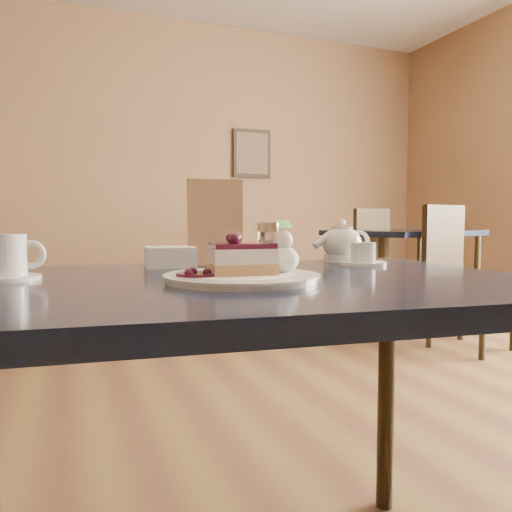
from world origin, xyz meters
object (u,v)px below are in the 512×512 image
object	(u,v)px
main_table	(236,317)
dessert_plate	(242,278)
coffee_set	(6,260)
bg_table_far_right	(401,318)
tea_set	(346,247)
cheesecake_slice	(242,259)

from	to	relation	value
main_table	dessert_plate	distance (m)	0.09
main_table	coffee_set	xyz separation A→B (m)	(-0.40, 0.12, 0.11)
dessert_plate	coffee_set	xyz separation A→B (m)	(-0.40, 0.17, 0.03)
dessert_plate	bg_table_far_right	world-z (taller)	bg_table_far_right
dessert_plate	bg_table_far_right	distance (m)	3.20
tea_set	coffee_set	bearing A→B (deg)	-171.29
coffee_set	tea_set	distance (m)	0.80
dessert_plate	tea_set	distance (m)	0.49
main_table	cheesecake_slice	distance (m)	0.12
main_table	cheesecake_slice	world-z (taller)	cheesecake_slice
main_table	tea_set	size ratio (longest dim) A/B	5.64
coffee_set	bg_table_far_right	distance (m)	3.37
tea_set	bg_table_far_right	size ratio (longest dim) A/B	0.12
dessert_plate	main_table	bearing A→B (deg)	84.50
coffee_set	tea_set	bearing A→B (deg)	8.71
dessert_plate	coffee_set	world-z (taller)	coffee_set
coffee_set	main_table	bearing A→B (deg)	-17.32
main_table	dessert_plate	bearing A→B (deg)	-90.00
dessert_plate	cheesecake_slice	distance (m)	0.03
main_table	bg_table_far_right	distance (m)	3.15
main_table	dessert_plate	xyz separation A→B (m)	(-0.00, -0.05, 0.08)
dessert_plate	tea_set	size ratio (longest dim) A/B	1.27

